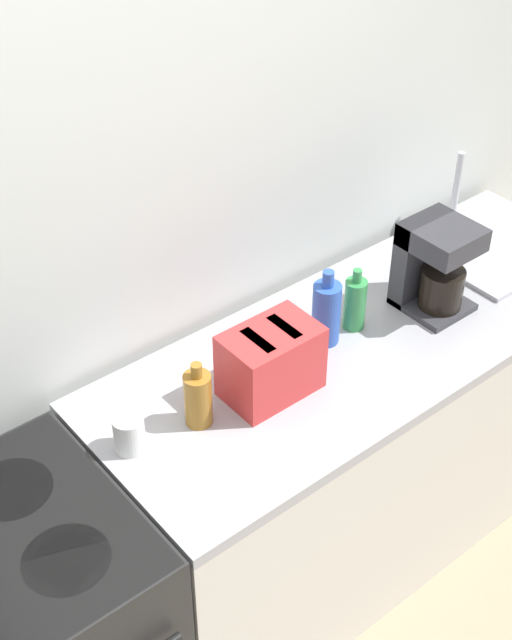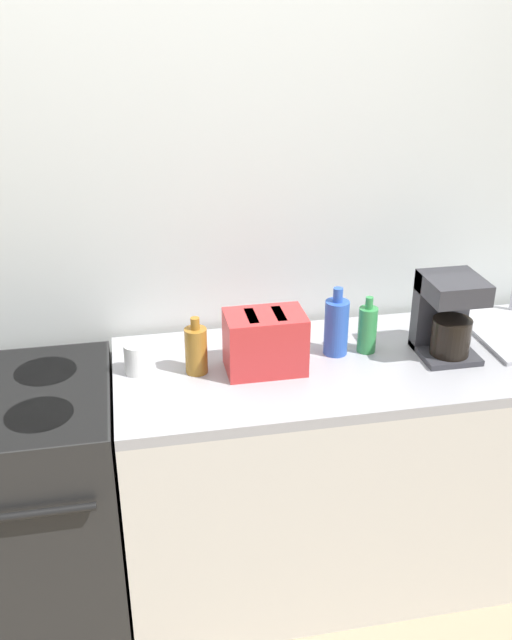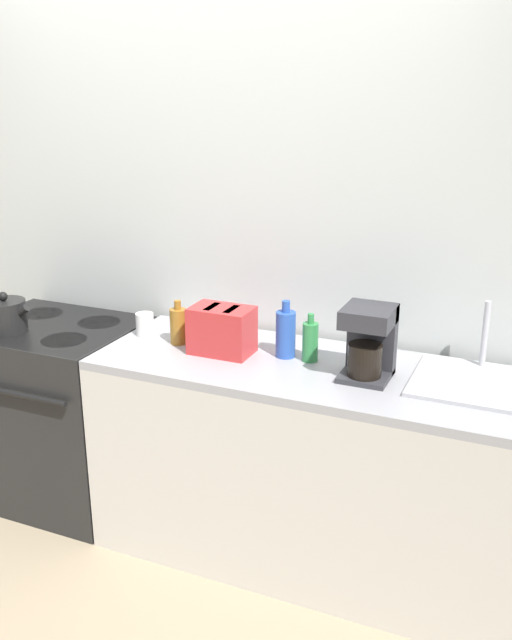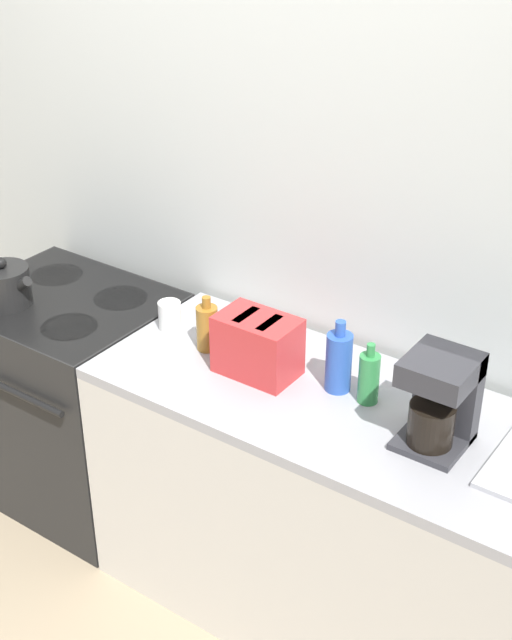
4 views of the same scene
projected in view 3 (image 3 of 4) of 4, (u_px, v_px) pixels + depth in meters
The scene contains 12 objects.
ground_plane at pixel (145, 560), 3.09m from camera, with size 12.00×12.00×0.00m, color tan.
wall_back at pixel (212, 234), 3.29m from camera, with size 8.00×0.05×2.60m.
stove at pixel (60, 410), 3.46m from camera, with size 0.75×0.67×0.89m.
counter_block at pixel (313, 465), 2.99m from camera, with size 1.81×0.65×0.89m.
kettle at pixel (6, 316), 3.23m from camera, with size 0.24×0.19×0.19m.
toaster at pixel (222, 330), 2.97m from camera, with size 0.26×0.17×0.20m.
coffee_maker at pixel (369, 340), 2.71m from camera, with size 0.19×0.20×0.28m.
sink_tray at pixel (476, 381), 2.68m from camera, with size 0.46×0.43×0.28m.
bottle_blue at pixel (286, 333), 2.92m from camera, with size 0.08×0.08×0.24m.
bottle_amber at pixel (178, 325), 3.08m from camera, with size 0.07×0.07×0.19m.
bottle_green at pixel (310, 341), 2.88m from camera, with size 0.06×0.06×0.20m.
cup_white at pixel (145, 324), 3.19m from camera, with size 0.08×0.08×0.10m.
Camera 3 is at (1.48, -2.19, 1.98)m, focal length 40.00 mm.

